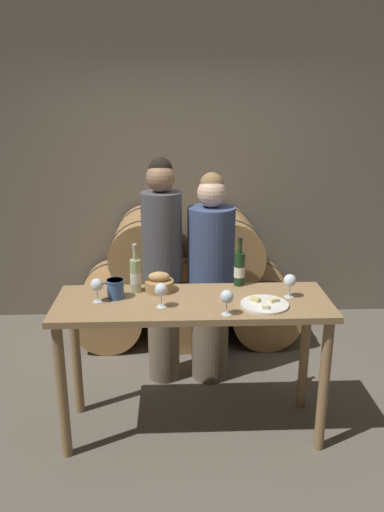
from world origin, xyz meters
TOP-DOWN VIEW (x-y plane):
  - ground_plane at (0.00, 0.00)m, footprint 10.00×10.00m
  - stone_wall_back at (0.00, 1.95)m, footprint 10.00×0.12m
  - barrel_stack at (-0.00, 1.41)m, footprint 2.00×0.83m
  - tasting_table at (0.00, 0.00)m, footprint 1.70×0.57m
  - person_left at (-0.20, 0.66)m, footprint 0.29×0.29m
  - person_right at (0.16, 0.66)m, footprint 0.35×0.35m
  - wine_bottle_red at (0.32, 0.25)m, footprint 0.07×0.07m
  - wine_bottle_white at (-0.36, 0.16)m, footprint 0.07×0.07m
  - blue_crock at (-0.48, 0.06)m, footprint 0.11×0.11m
  - bread_basket at (-0.21, 0.17)m, footprint 0.18×0.18m
  - cheese_plate at (0.43, -0.10)m, footprint 0.29×0.29m
  - wine_glass_far_left at (-0.58, -0.00)m, footprint 0.08×0.08m
  - wine_glass_left at (-0.19, -0.09)m, footprint 0.08×0.08m
  - wine_glass_center at (0.18, -0.22)m, footprint 0.08×0.08m
  - wine_glass_right at (0.60, 0.03)m, footprint 0.08×0.08m

SIDE VIEW (x-z plane):
  - ground_plane at x=0.00m, z-range 0.00..0.00m
  - barrel_stack at x=0.00m, z-range -0.06..1.10m
  - tasting_table at x=0.00m, z-range 0.32..1.25m
  - person_right at x=0.16m, z-range 0.01..1.63m
  - person_left at x=-0.20m, z-range 0.04..1.76m
  - cheese_plate at x=0.43m, z-range 0.92..0.96m
  - bread_basket at x=-0.21m, z-range 0.91..1.04m
  - blue_crock at x=-0.48m, z-range 0.93..1.06m
  - wine_glass_far_left at x=-0.58m, z-range 0.96..1.11m
  - wine_glass_left at x=-0.19m, z-range 0.96..1.11m
  - wine_glass_center at x=0.18m, z-range 0.96..1.11m
  - wine_glass_right at x=0.60m, z-range 0.96..1.11m
  - wine_bottle_white at x=-0.36m, z-range 0.88..1.20m
  - wine_bottle_red at x=0.32m, z-range 0.88..1.21m
  - stone_wall_back at x=0.00m, z-range 0.00..3.20m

